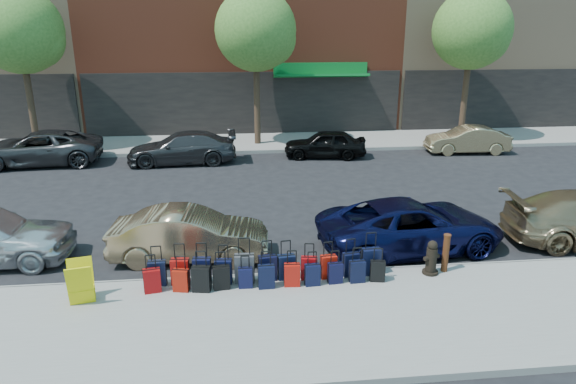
{
  "coord_description": "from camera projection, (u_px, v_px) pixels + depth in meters",
  "views": [
    {
      "loc": [
        -0.66,
        -15.51,
        5.86
      ],
      "look_at": [
        0.84,
        -1.5,
        1.19
      ],
      "focal_mm": 32.0,
      "sensor_mm": 36.0,
      "label": 1
    }
  ],
  "objects": [
    {
      "name": "suitcase_front_5",
      "position": [
        268.0,
        268.0,
        11.87
      ],
      "size": [
        0.43,
        0.28,
        0.98
      ],
      "rotation": [
        0.0,
        0.0,
        0.15
      ],
      "color": "black",
      "rests_on": "sidewalk_near"
    },
    {
      "name": "ground",
      "position": [
        257.0,
        213.0,
        16.55
      ],
      "size": [
        120.0,
        120.0,
        0.0
      ],
      "primitive_type": "plane",
      "color": "black",
      "rests_on": "ground"
    },
    {
      "name": "suitcase_front_9",
      "position": [
        351.0,
        264.0,
        12.1
      ],
      "size": [
        0.41,
        0.27,
        0.92
      ],
      "rotation": [
        0.0,
        0.0,
        0.16
      ],
      "color": "black",
      "rests_on": "sidewalk_near"
    },
    {
      "name": "suitcase_back_1",
      "position": [
        181.0,
        280.0,
        11.41
      ],
      "size": [
        0.38,
        0.27,
        0.83
      ],
      "rotation": [
        0.0,
        0.0,
        -0.21
      ],
      "color": "#951609",
      "rests_on": "sidewalk_near"
    },
    {
      "name": "bollard",
      "position": [
        446.0,
        252.0,
        12.25
      ],
      "size": [
        0.18,
        0.18,
        0.95
      ],
      "color": "#38190C",
      "rests_on": "sidewalk_near"
    },
    {
      "name": "car_far_1",
      "position": [
        182.0,
        148.0,
        22.27
      ],
      "size": [
        4.74,
        2.07,
        1.36
      ],
      "primitive_type": "imported",
      "rotation": [
        0.0,
        0.0,
        -1.53
      ],
      "color": "#333335",
      "rests_on": "ground"
    },
    {
      "name": "suitcase_front_3",
      "position": [
        224.0,
        271.0,
        11.75
      ],
      "size": [
        0.4,
        0.25,
        0.93
      ],
      "rotation": [
        0.0,
        0.0,
        -0.1
      ],
      "color": "black",
      "rests_on": "sidewalk_near"
    },
    {
      "name": "suitcase_front_8",
      "position": [
        328.0,
        266.0,
        12.01
      ],
      "size": [
        0.39,
        0.24,
        0.89
      ],
      "rotation": [
        0.0,
        0.0,
        0.12
      ],
      "color": "#AD170B",
      "rests_on": "sidewalk_near"
    },
    {
      "name": "suitcase_front_7",
      "position": [
        309.0,
        268.0,
        11.93
      ],
      "size": [
        0.39,
        0.26,
        0.89
      ],
      "rotation": [
        0.0,
        0.0,
        -0.17
      ],
      "color": "maroon",
      "rests_on": "sidewalk_near"
    },
    {
      "name": "tree_right",
      "position": [
        474.0,
        32.0,
        24.94
      ],
      "size": [
        3.8,
        3.8,
        7.27
      ],
      "color": "black",
      "rests_on": "sidewalk_far"
    },
    {
      "name": "sidewalk_near",
      "position": [
        273.0,
        323.0,
        10.39
      ],
      "size": [
        60.0,
        4.0,
        0.15
      ],
      "primitive_type": "cube",
      "color": "gray",
      "rests_on": "ground"
    },
    {
      "name": "tree_center",
      "position": [
        259.0,
        32.0,
        23.88
      ],
      "size": [
        3.8,
        3.8,
        7.27
      ],
      "color": "black",
      "rests_on": "sidewalk_far"
    },
    {
      "name": "suitcase_back_7",
      "position": [
        312.0,
        275.0,
        11.67
      ],
      "size": [
        0.35,
        0.22,
        0.81
      ],
      "rotation": [
        0.0,
        0.0,
        0.06
      ],
      "color": "black",
      "rests_on": "sidewalk_near"
    },
    {
      "name": "suitcase_back_2",
      "position": [
        201.0,
        279.0,
        11.39
      ],
      "size": [
        0.43,
        0.29,
        0.95
      ],
      "rotation": [
        0.0,
        0.0,
        -0.16
      ],
      "color": "black",
      "rests_on": "sidewalk_near"
    },
    {
      "name": "suitcase_back_8",
      "position": [
        335.0,
        273.0,
        11.77
      ],
      "size": [
        0.34,
        0.22,
        0.79
      ],
      "rotation": [
        0.0,
        0.0,
        0.09
      ],
      "color": "black",
      "rests_on": "sidewalk_near"
    },
    {
      "name": "display_rack",
      "position": [
        81.0,
        283.0,
        10.88
      ],
      "size": [
        0.62,
        0.66,
        0.93
      ],
      "rotation": [
        0.0,
        0.0,
        0.21
      ],
      "color": "yellow",
      "rests_on": "sidewalk_near"
    },
    {
      "name": "curb_near",
      "position": [
        267.0,
        276.0,
        12.3
      ],
      "size": [
        60.0,
        0.08,
        0.15
      ],
      "primitive_type": "cube",
      "color": "gray",
      "rests_on": "ground"
    },
    {
      "name": "suitcase_front_1",
      "position": [
        180.0,
        271.0,
        11.71
      ],
      "size": [
        0.42,
        0.26,
        0.98
      ],
      "rotation": [
        0.0,
        0.0,
        -0.09
      ],
      "color": "#980C09",
      "rests_on": "sidewalk_near"
    },
    {
      "name": "car_near_1",
      "position": [
        190.0,
        235.0,
        13.2
      ],
      "size": [
        4.11,
        1.66,
        1.33
      ],
      "primitive_type": "imported",
      "rotation": [
        0.0,
        0.0,
        1.51
      ],
      "color": "#9D8260",
      "rests_on": "ground"
    },
    {
      "name": "car_near_2",
      "position": [
        411.0,
        226.0,
        13.73
      ],
      "size": [
        5.22,
        2.94,
        1.38
      ],
      "primitive_type": "imported",
      "rotation": [
        0.0,
        0.0,
        1.71
      ],
      "color": "black",
      "rests_on": "ground"
    },
    {
      "name": "suitcase_back_9",
      "position": [
        357.0,
        271.0,
        11.81
      ],
      "size": [
        0.36,
        0.23,
        0.84
      ],
      "rotation": [
        0.0,
        0.0,
        0.06
      ],
      "color": "black",
      "rests_on": "sidewalk_near"
    },
    {
      "name": "suitcase_back_6",
      "position": [
        292.0,
        275.0,
        11.64
      ],
      "size": [
        0.37,
        0.22,
        0.85
      ],
      "rotation": [
        0.0,
        0.0,
        -0.05
      ],
      "color": "#A5120A",
      "rests_on": "sidewalk_near"
    },
    {
      "name": "sidewalk_far",
      "position": [
        247.0,
        143.0,
        25.96
      ],
      "size": [
        60.0,
        4.0,
        0.15
      ],
      "primitive_type": "cube",
      "color": "gray",
      "rests_on": "ground"
    },
    {
      "name": "suitcase_back_4",
      "position": [
        245.0,
        278.0,
        11.57
      ],
      "size": [
        0.32,
        0.19,
        0.76
      ],
      "rotation": [
        0.0,
        0.0,
        -0.03
      ],
      "color": "black",
      "rests_on": "sidewalk_near"
    },
    {
      "name": "suitcase_back_3",
      "position": [
        221.0,
        277.0,
        11.5
      ],
      "size": [
        0.39,
        0.25,
        0.88
      ],
      "rotation": [
        0.0,
        0.0,
        0.1
      ],
      "color": "black",
      "rests_on": "sidewalk_near"
    },
    {
      "name": "suitcase_back_0",
      "position": [
        152.0,
        280.0,
        11.37
      ],
      "size": [
        0.4,
        0.28,
        0.88
      ],
      "rotation": [
        0.0,
        0.0,
        0.18
      ],
      "color": "maroon",
      "rests_on": "sidewalk_near"
    },
    {
      "name": "suitcase_front_6",
      "position": [
        286.0,
        267.0,
        11.95
      ],
      "size": [
        0.41,
        0.26,
        0.95
      ],
      "rotation": [
        0.0,
        0.0,
        0.12
      ],
      "color": "black",
      "rests_on": "sidewalk_near"
    },
    {
      "name": "car_far_2",
      "position": [
        325.0,
        144.0,
        23.25
      ],
      "size": [
        3.85,
        1.98,
        1.25
      ],
      "primitive_type": "imported",
      "rotation": [
        0.0,
        0.0,
        -1.71
      ],
      "color": "black",
      "rests_on": "ground"
    },
    {
      "name": "suitcase_front_4",
      "position": [
        245.0,
        268.0,
        11.79
      ],
      "size": [
        0.46,
        0.27,
        1.08
      ],
      "rotation": [
        0.0,
        0.0,
        -0.04
      ],
      "color": "#38383D",
      "rests_on": "sidewalk_near"
    },
    {
      "name": "car_far_0",
      "position": [
        39.0,
        148.0,
        22.04
      ],
      "size": [
        5.35,
        2.76,
        1.44
      ],
      "primitive_type": "imported",
      "rotation": [
        0.0,
        0.0,
        -1.5
      ],
      "color": "#353538",
      "rests_on": "ground"
    },
    {
      "name": "fire_hydrant",
      "position": [
        431.0,
        258.0,
        12.16
      ],
      "size": [
        0.43,
        0.38,
        0.84
      ],
      "rotation": [
        0.0,
        0.0,
        0.36
      ],
      "color": "black",
      "rests_on": "sidewalk_near"
    },
    {
      "name": "suitcase_back_10",
      "position": [
        378.0,
        271.0,
        11.86
      ],
      "size": [
        0.36,
        0.25,
        0.8
      ],
      "rotation": [
        0.0,
        0.0,
        -0.16
      ],
      "color": "black",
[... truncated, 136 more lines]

